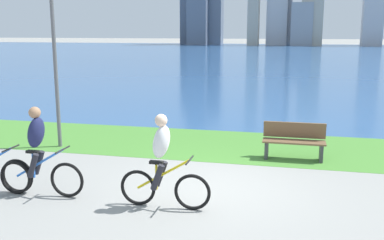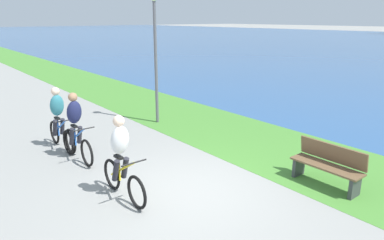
{
  "view_description": "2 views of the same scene",
  "coord_description": "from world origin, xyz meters",
  "px_view_note": "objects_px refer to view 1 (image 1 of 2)",
  "views": [
    {
      "loc": [
        1.53,
        -8.38,
        3.12
      ],
      "look_at": [
        -0.52,
        0.55,
        1.26
      ],
      "focal_mm": 41.67,
      "sensor_mm": 36.0,
      "label": 1
    },
    {
      "loc": [
        5.06,
        -4.06,
        3.45
      ],
      "look_at": [
        -0.66,
        0.58,
        1.28
      ],
      "focal_mm": 32.58,
      "sensor_mm": 36.0,
      "label": 2
    }
  ],
  "objects_px": {
    "lamppost_tall": "(54,45)",
    "bench_near_path": "(294,141)",
    "cyclist_trailing": "(38,152)",
    "cyclist_lead": "(162,162)"
  },
  "relations": [
    {
      "from": "lamppost_tall",
      "to": "bench_near_path",
      "type": "bearing_deg",
      "value": 1.85
    },
    {
      "from": "cyclist_trailing",
      "to": "lamppost_tall",
      "type": "relative_size",
      "value": 0.41
    },
    {
      "from": "cyclist_trailing",
      "to": "bench_near_path",
      "type": "distance_m",
      "value": 5.93
    },
    {
      "from": "cyclist_trailing",
      "to": "lamppost_tall",
      "type": "height_order",
      "value": "lamppost_tall"
    },
    {
      "from": "cyclist_trailing",
      "to": "lamppost_tall",
      "type": "distance_m",
      "value": 4.14
    },
    {
      "from": "cyclist_trailing",
      "to": "bench_near_path",
      "type": "bearing_deg",
      "value": 37.12
    },
    {
      "from": "lamppost_tall",
      "to": "cyclist_lead",
      "type": "bearing_deg",
      "value": -41.07
    },
    {
      "from": "bench_near_path",
      "to": "cyclist_lead",
      "type": "bearing_deg",
      "value": -121.79
    },
    {
      "from": "bench_near_path",
      "to": "lamppost_tall",
      "type": "bearing_deg",
      "value": -178.15
    },
    {
      "from": "cyclist_lead",
      "to": "lamppost_tall",
      "type": "height_order",
      "value": "lamppost_tall"
    }
  ]
}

